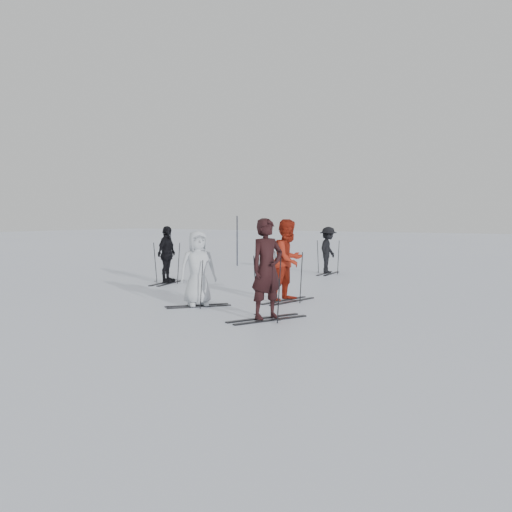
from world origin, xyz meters
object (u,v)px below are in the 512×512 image
(skier_near_dark, at_px, (267,270))
(skier_grey, at_px, (198,269))
(skier_red, at_px, (288,261))
(piste_marker, at_px, (237,241))
(skier_uphill_far, at_px, (328,251))
(skier_uphill_left, at_px, (167,255))

(skier_near_dark, bearing_deg, skier_grey, 97.99)
(skier_near_dark, xyz_separation_m, skier_grey, (-2.20, 0.63, -0.14))
(skier_red, bearing_deg, piste_marker, 49.80)
(skier_near_dark, height_order, piste_marker, piste_marker)
(skier_grey, height_order, skier_uphill_far, skier_grey)
(skier_grey, xyz_separation_m, skier_uphill_far, (-0.52, 8.37, -0.02))
(skier_grey, bearing_deg, skier_red, 0.50)
(skier_uphill_left, bearing_deg, skier_near_dark, -136.50)
(skier_near_dark, bearing_deg, skier_uphill_far, 40.71)
(skier_uphill_left, xyz_separation_m, piste_marker, (-1.59, 6.36, 0.17))
(skier_red, bearing_deg, skier_grey, 150.83)
(skier_near_dark, distance_m, skier_uphill_far, 9.40)
(skier_red, bearing_deg, skier_near_dark, -152.13)
(skier_red, height_order, skier_uphill_far, skier_red)
(skier_uphill_left, bearing_deg, piste_marker, 0.55)
(skier_uphill_left, distance_m, skier_uphill_far, 6.07)
(skier_uphill_left, bearing_deg, skier_red, -118.80)
(skier_red, relative_size, piste_marker, 0.94)
(skier_grey, distance_m, skier_uphill_left, 4.74)
(skier_red, relative_size, skier_uphill_left, 1.13)
(skier_red, xyz_separation_m, skier_uphill_far, (-1.92, 6.61, -0.15))
(skier_near_dark, relative_size, skier_red, 1.02)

